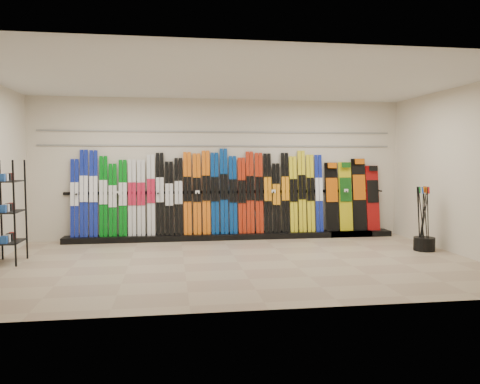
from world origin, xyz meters
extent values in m
plane|color=tan|center=(0.00, 0.00, 0.00)|extent=(8.00, 8.00, 0.00)
plane|color=beige|center=(0.00, 2.50, 1.50)|extent=(8.00, 0.00, 8.00)
plane|color=beige|center=(4.00, 0.00, 1.50)|extent=(0.00, 5.00, 5.00)
plane|color=silver|center=(0.00, 0.00, 3.00)|extent=(8.00, 8.00, 0.00)
cube|color=black|center=(0.22, 2.28, 0.06)|extent=(8.00, 0.40, 0.12)
cube|color=#142496|center=(-3.05, 2.33, 0.92)|extent=(0.17, 0.21, 1.60)
cube|color=#142496|center=(-2.86, 2.34, 1.01)|extent=(0.17, 0.24, 1.79)
cube|color=#142496|center=(-2.67, 2.34, 1.01)|extent=(0.17, 0.24, 1.78)
cube|color=#057013|center=(-2.47, 2.33, 0.95)|extent=(0.17, 0.22, 1.66)
cube|color=#057013|center=(-2.29, 2.32, 0.87)|extent=(0.17, 0.20, 1.50)
cube|color=#057013|center=(-2.08, 2.33, 0.91)|extent=(0.17, 0.21, 1.58)
cube|color=silver|center=(-1.90, 2.33, 0.91)|extent=(0.17, 0.21, 1.59)
cube|color=silver|center=(-1.71, 2.33, 0.91)|extent=(0.17, 0.21, 1.58)
cube|color=silver|center=(-1.51, 2.33, 0.96)|extent=(0.17, 0.23, 1.69)
cube|color=black|center=(-1.32, 2.34, 0.98)|extent=(0.17, 0.23, 1.73)
cube|color=black|center=(-1.13, 2.33, 0.89)|extent=(0.17, 0.21, 1.54)
cube|color=black|center=(-0.93, 2.33, 0.93)|extent=(0.17, 0.22, 1.62)
cube|color=orange|center=(-0.75, 2.34, 0.99)|extent=(0.17, 0.23, 1.75)
cube|color=orange|center=(-0.54, 2.34, 0.98)|extent=(0.17, 0.23, 1.72)
cube|color=orange|center=(-0.35, 2.34, 1.01)|extent=(0.17, 0.24, 1.78)
cube|color=navy|center=(-0.16, 2.34, 0.99)|extent=(0.17, 0.23, 1.73)
cube|color=navy|center=(0.04, 2.34, 1.03)|extent=(0.17, 0.24, 1.82)
cube|color=navy|center=(0.23, 2.33, 0.95)|extent=(0.17, 0.22, 1.66)
cube|color=#B0260F|center=(0.42, 2.33, 0.93)|extent=(0.17, 0.22, 1.63)
cube|color=#B0260F|center=(0.60, 2.34, 1.00)|extent=(0.17, 0.23, 1.76)
cube|color=#B0260F|center=(0.80, 2.34, 0.98)|extent=(0.17, 0.23, 1.73)
cube|color=black|center=(0.99, 2.34, 0.98)|extent=(0.17, 0.23, 1.72)
cube|color=black|center=(1.18, 2.32, 0.87)|extent=(0.17, 0.20, 1.50)
cube|color=black|center=(1.39, 2.34, 0.99)|extent=(0.17, 0.23, 1.73)
cube|color=yellow|center=(1.57, 2.33, 0.95)|extent=(0.17, 0.22, 1.66)
cube|color=yellow|center=(1.76, 2.34, 1.01)|extent=(0.17, 0.24, 1.78)
cube|color=yellow|center=(1.95, 2.34, 0.97)|extent=(0.17, 0.23, 1.69)
cube|color=#142496|center=(2.15, 2.33, 0.96)|extent=(0.17, 0.23, 1.69)
cube|color=black|center=(2.45, 2.36, 0.88)|extent=(0.29, 0.23, 1.52)
cube|color=gold|center=(2.77, 2.36, 0.88)|extent=(0.30, 0.24, 1.53)
cube|color=black|center=(3.09, 2.36, 0.92)|extent=(0.32, 0.25, 1.61)
cube|color=#990C0C|center=(3.41, 2.35, 0.84)|extent=(0.29, 0.22, 1.45)
cube|color=black|center=(-3.75, 0.50, 0.85)|extent=(0.40, 0.60, 1.70)
cylinder|color=black|center=(3.60, 0.47, 0.12)|extent=(0.39, 0.39, 0.25)
cylinder|color=black|center=(3.60, 0.36, 0.61)|extent=(0.04, 0.08, 1.18)
cylinder|color=black|center=(3.59, 0.43, 0.61)|extent=(0.07, 0.14, 1.17)
cylinder|color=black|center=(3.48, 0.37, 0.61)|extent=(0.12, 0.13, 1.17)
cylinder|color=black|center=(3.64, 0.61, 0.61)|extent=(0.03, 0.07, 1.18)
cylinder|color=black|center=(3.60, 0.54, 0.61)|extent=(0.14, 0.04, 1.18)
cylinder|color=black|center=(3.55, 0.44, 0.61)|extent=(0.14, 0.03, 1.18)
cylinder|color=black|center=(3.51, 0.54, 0.61)|extent=(0.08, 0.07, 1.18)
cylinder|color=black|center=(3.50, 0.51, 0.61)|extent=(0.07, 0.05, 1.18)
cylinder|color=black|center=(3.65, 0.58, 0.61)|extent=(0.10, 0.14, 1.17)
cube|color=gray|center=(0.00, 2.48, 2.00)|extent=(7.60, 0.02, 0.03)
cube|color=gray|center=(0.00, 2.48, 2.30)|extent=(7.60, 0.02, 0.03)
camera|label=1|loc=(-1.09, -7.60, 1.71)|focal=35.00mm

